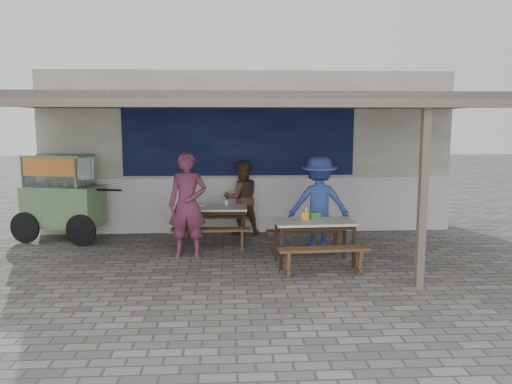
{
  "coord_description": "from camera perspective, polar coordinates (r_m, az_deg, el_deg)",
  "views": [
    {
      "loc": [
        -0.44,
        -7.84,
        2.37
      ],
      "look_at": [
        0.05,
        0.9,
        1.17
      ],
      "focal_mm": 35.0,
      "sensor_mm": 36.0,
      "label": 1
    }
  ],
  "objects": [
    {
      "name": "warung_roof",
      "position": [
        8.76,
        -0.21,
        10.07
      ],
      "size": [
        9.0,
        4.21,
        2.81
      ],
      "color": "#625754",
      "rests_on": "ground"
    },
    {
      "name": "condiment_jar",
      "position": [
        10.03,
        -3.41,
        -1.26
      ],
      "size": [
        0.07,
        0.07,
        0.08
      ],
      "primitive_type": "cylinder",
      "color": "white",
      "rests_on": "table_left"
    },
    {
      "name": "back_wall",
      "position": [
        11.45,
        -1.0,
        4.56
      ],
      "size": [
        9.0,
        1.28,
        3.5
      ],
      "color": "silver",
      "rests_on": "ground"
    },
    {
      "name": "bench_right_street",
      "position": [
        7.92,
        7.72,
        -7.14
      ],
      "size": [
        1.45,
        0.35,
        0.45
      ],
      "rotation": [
        0.0,
        0.0,
        0.05
      ],
      "color": "brown",
      "rests_on": "ground"
    },
    {
      "name": "bench_right_wall",
      "position": [
        9.18,
        5.73,
        -5.03
      ],
      "size": [
        1.45,
        0.35,
        0.45
      ],
      "rotation": [
        0.0,
        0.0,
        0.05
      ],
      "color": "brown",
      "rests_on": "ground"
    },
    {
      "name": "bench_left_wall",
      "position": [
        10.56,
        -4.77,
        -3.32
      ],
      "size": [
        1.46,
        0.32,
        0.45
      ],
      "rotation": [
        0.0,
        0.0,
        -0.02
      ],
      "color": "brown",
      "rests_on": "ground"
    },
    {
      "name": "patron_wall_side",
      "position": [
        10.66,
        -1.64,
        -0.71
      ],
      "size": [
        0.87,
        0.74,
        1.58
      ],
      "primitive_type": "imported",
      "rotation": [
        0.0,
        0.0,
        3.35
      ],
      "color": "brown",
      "rests_on": "ground"
    },
    {
      "name": "ground",
      "position": [
        8.2,
        0.02,
        -8.98
      ],
      "size": [
        60.0,
        60.0,
        0.0
      ],
      "primitive_type": "plane",
      "color": "slate",
      "rests_on": "ground"
    },
    {
      "name": "bench_left_street",
      "position": [
        9.3,
        -5.18,
        -4.84
      ],
      "size": [
        1.46,
        0.32,
        0.45
      ],
      "rotation": [
        0.0,
        0.0,
        -0.02
      ],
      "color": "brown",
      "rests_on": "ground"
    },
    {
      "name": "patron_right_table",
      "position": [
        9.38,
        7.2,
        -1.32
      ],
      "size": [
        1.21,
        0.77,
        1.78
      ],
      "primitive_type": "imported",
      "rotation": [
        0.0,
        0.0,
        3.04
      ],
      "color": "#33479A",
      "rests_on": "ground"
    },
    {
      "name": "donation_box",
      "position": [
        8.61,
        6.72,
        -2.7
      ],
      "size": [
        0.2,
        0.16,
        0.11
      ],
      "primitive_type": "cube",
      "rotation": [
        0.0,
        0.0,
        0.26
      ],
      "color": "#32723E",
      "rests_on": "table_right"
    },
    {
      "name": "tissue_box",
      "position": [
        8.59,
        5.75,
        -2.66
      ],
      "size": [
        0.17,
        0.17,
        0.13
      ],
      "primitive_type": "cube",
      "rotation": [
        0.0,
        0.0,
        -0.43
      ],
      "color": "orange",
      "rests_on": "table_right"
    },
    {
      "name": "vendor_cart",
      "position": [
        10.87,
        -21.3,
        -0.22
      ],
      "size": [
        2.26,
        1.24,
        1.75
      ],
      "rotation": [
        0.0,
        0.0,
        -0.26
      ],
      "color": "#709966",
      "rests_on": "ground"
    },
    {
      "name": "patron_street_side",
      "position": [
        8.96,
        -7.81,
        -1.44
      ],
      "size": [
        0.71,
        0.49,
        1.88
      ],
      "primitive_type": "imported",
      "rotation": [
        0.0,
        0.0,
        -0.06
      ],
      "color": "brown",
      "rests_on": "ground"
    },
    {
      "name": "condiment_bowl",
      "position": [
        9.98,
        -6.07,
        -1.44
      ],
      "size": [
        0.23,
        0.23,
        0.05
      ],
      "primitive_type": "imported",
      "rotation": [
        0.0,
        0.0,
        -0.26
      ],
      "color": "white",
      "rests_on": "table_left"
    },
    {
      "name": "table_right",
      "position": [
        8.47,
        6.68,
        -3.82
      ],
      "size": [
        1.37,
        0.75,
        0.75
      ],
      "rotation": [
        0.0,
        0.0,
        0.05
      ],
      "color": "white",
      "rests_on": "ground"
    },
    {
      "name": "table_left",
      "position": [
        9.86,
        -4.99,
        -2.13
      ],
      "size": [
        1.38,
        0.79,
        0.75
      ],
      "rotation": [
        0.0,
        0.0,
        -0.02
      ],
      "color": "white",
      "rests_on": "ground"
    }
  ]
}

